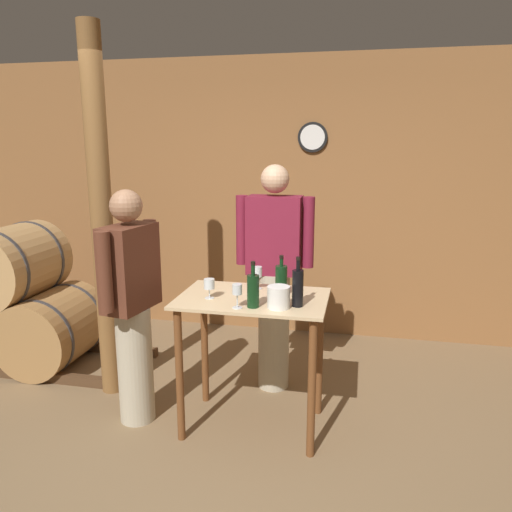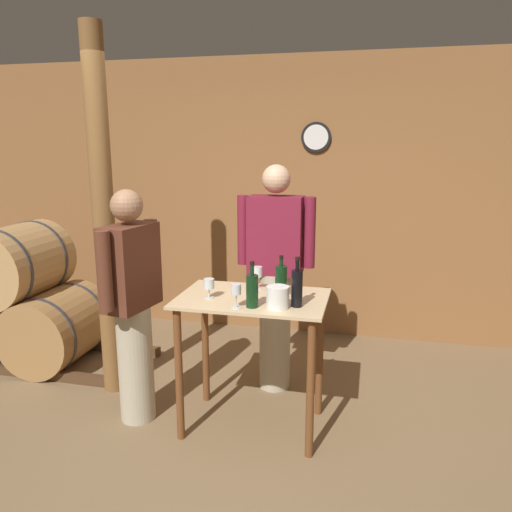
# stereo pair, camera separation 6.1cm
# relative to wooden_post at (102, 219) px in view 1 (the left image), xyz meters

# --- Properties ---
(ground_plane) EXTENTS (14.00, 14.00, 0.00)m
(ground_plane) POSITION_rel_wooden_post_xyz_m (1.06, -0.86, -1.35)
(ground_plane) COLOR brown
(back_wall) EXTENTS (8.40, 0.08, 2.70)m
(back_wall) POSITION_rel_wooden_post_xyz_m (1.06, 1.58, 0.00)
(back_wall) COLOR brown
(back_wall) RESTS_ON ground_plane
(barrel_rack) EXTENTS (2.28, 0.79, 1.22)m
(barrel_rack) POSITION_rel_wooden_post_xyz_m (-1.05, 0.32, -0.85)
(barrel_rack) COLOR #4C331E
(barrel_rack) RESTS_ON ground_plane
(tasting_table) EXTENTS (0.96, 0.64, 0.92)m
(tasting_table) POSITION_rel_wooden_post_xyz_m (1.19, -0.27, -0.64)
(tasting_table) COLOR #D1B284
(tasting_table) RESTS_ON ground_plane
(wooden_post) EXTENTS (0.16, 0.16, 2.70)m
(wooden_post) POSITION_rel_wooden_post_xyz_m (0.00, 0.00, 0.00)
(wooden_post) COLOR brown
(wooden_post) RESTS_ON ground_plane
(wine_bottle_far_left) EXTENTS (0.07, 0.07, 0.29)m
(wine_bottle_far_left) POSITION_rel_wooden_post_xyz_m (1.23, -0.46, -0.32)
(wine_bottle_far_left) COLOR black
(wine_bottle_far_left) RESTS_ON tasting_table
(wine_bottle_left) EXTENTS (0.08, 0.08, 0.27)m
(wine_bottle_left) POSITION_rel_wooden_post_xyz_m (1.36, -0.19, -0.33)
(wine_bottle_left) COLOR black
(wine_bottle_left) RESTS_ON tasting_table
(wine_bottle_center) EXTENTS (0.07, 0.07, 0.31)m
(wine_bottle_center) POSITION_rel_wooden_post_xyz_m (1.49, -0.39, -0.31)
(wine_bottle_center) COLOR black
(wine_bottle_center) RESTS_ON tasting_table
(wine_glass_near_left) EXTENTS (0.07, 0.07, 0.13)m
(wine_glass_near_left) POSITION_rel_wooden_post_xyz_m (0.92, -0.35, -0.34)
(wine_glass_near_left) COLOR silver
(wine_glass_near_left) RESTS_ON tasting_table
(wine_glass_near_center) EXTENTS (0.06, 0.06, 0.15)m
(wine_glass_near_center) POSITION_rel_wooden_post_xyz_m (1.14, -0.50, -0.32)
(wine_glass_near_center) COLOR silver
(wine_glass_near_center) RESTS_ON tasting_table
(wine_glass_near_right) EXTENTS (0.06, 0.06, 0.15)m
(wine_glass_near_right) POSITION_rel_wooden_post_xyz_m (1.18, -0.07, -0.32)
(wine_glass_near_right) COLOR silver
(wine_glass_near_right) RESTS_ON tasting_table
(ice_bucket) EXTENTS (0.14, 0.14, 0.13)m
(ice_bucket) POSITION_rel_wooden_post_xyz_m (1.38, -0.44, -0.36)
(ice_bucket) COLOR white
(ice_bucket) RESTS_ON tasting_table
(person_host) EXTENTS (0.29, 0.58, 1.61)m
(person_host) POSITION_rel_wooden_post_xyz_m (0.38, -0.35, -0.50)
(person_host) COLOR #B7AD93
(person_host) RESTS_ON ground_plane
(person_visitor_with_scarf) EXTENTS (0.59, 0.24, 1.74)m
(person_visitor_with_scarf) POSITION_rel_wooden_post_xyz_m (1.22, 0.33, -0.43)
(person_visitor_with_scarf) COLOR #B7AD93
(person_visitor_with_scarf) RESTS_ON ground_plane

